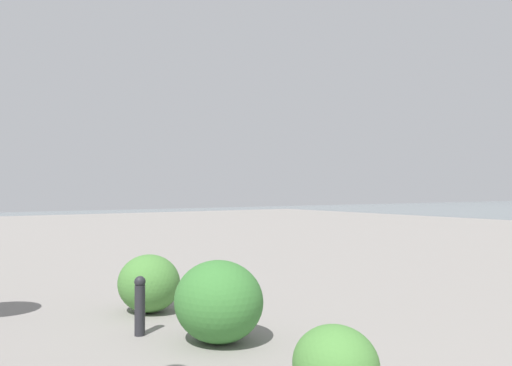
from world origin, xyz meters
TOP-DOWN VIEW (x-y plane):
  - bollard_mid at (6.15, -0.98)m, footprint 0.13×0.13m
  - shrub_low at (7.17, -1.52)m, footprint 0.92×0.83m
  - shrub_round at (5.41, -1.60)m, footprint 1.06×0.95m
  - shrub_tall at (3.47, -1.53)m, footprint 0.72×0.65m

SIDE VIEW (x-z plane):
  - shrub_tall at x=3.47m, z-range 0.00..0.61m
  - bollard_mid at x=6.15m, z-range 0.02..0.70m
  - shrub_low at x=7.17m, z-range 0.00..0.78m
  - shrub_round at x=5.41m, z-range 0.00..0.90m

